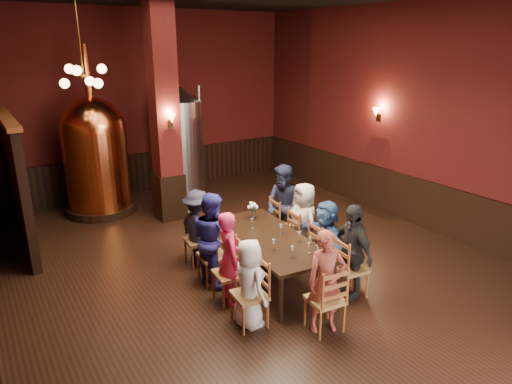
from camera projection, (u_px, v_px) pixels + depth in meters
room at (247, 136)px, 7.37m from camera, size 10.00×10.02×4.50m
wainscot_right at (402, 196)px, 9.95m from camera, size 0.08×9.90×1.00m
wainscot_back at (148, 171)px, 11.88m from camera, size 7.90×0.08×1.00m
column at (164, 116)px, 9.46m from camera, size 0.58×0.58×4.50m
partition at (15, 181)px, 8.62m from camera, size 0.22×3.50×2.40m
pendant_cluster at (84, 76)px, 8.50m from camera, size 0.90×0.90×1.70m
sconce_wall at (379, 114)px, 10.03m from camera, size 0.20×0.20×0.36m
sconce_column at (170, 120)px, 9.23m from camera, size 0.20×0.20×0.36m
dining_table at (270, 240)px, 7.29m from camera, size 1.24×2.49×0.75m
chair_0 at (249, 295)px, 6.15m from camera, size 0.50×0.50×0.92m
person_0 at (249, 284)px, 6.09m from camera, size 0.41×0.62×1.26m
chair_1 at (229, 273)px, 6.71m from camera, size 0.50×0.50×0.92m
person_1 at (229, 258)px, 6.63m from camera, size 0.45×0.58×1.43m
chair_2 at (213, 256)px, 7.27m from camera, size 0.50×0.50×0.92m
person_2 at (212, 239)px, 7.18m from camera, size 0.45×0.77×1.51m
chair_3 at (198, 240)px, 7.84m from camera, size 0.50×0.50×0.92m
person_3 at (198, 228)px, 7.77m from camera, size 0.61×0.93×1.36m
chair_4 at (351, 268)px, 6.87m from camera, size 0.50×0.50×0.92m
person_4 at (352, 251)px, 6.79m from camera, size 0.47×0.91×1.48m
chair_5 at (325, 251)px, 7.44m from camera, size 0.50×0.50×0.92m
person_5 at (325, 239)px, 7.38m from camera, size 0.55×1.27×1.32m
chair_6 at (303, 236)px, 8.00m from camera, size 0.50×0.50×0.92m
person_6 at (304, 223)px, 7.92m from camera, size 0.51×0.73×1.43m
chair_7 at (284, 223)px, 8.57m from camera, size 0.50×0.50×0.92m
person_7 at (284, 207)px, 8.47m from camera, size 0.58×0.84×1.58m
chair_8 at (325, 299)px, 6.04m from camera, size 0.50×0.50×0.92m
person_8 at (326, 282)px, 5.96m from camera, size 0.61×0.50×1.43m
copper_kettle at (96, 155)px, 10.07m from camera, size 1.55×1.55×3.67m
steel_vessel at (181, 140)px, 11.42m from camera, size 1.20×1.20×2.72m
rose_vase at (253, 208)px, 7.93m from camera, size 0.18×0.18×0.31m
wine_glass_0 at (300, 237)px, 7.06m from camera, size 0.07×0.07×0.17m
wine_glass_1 at (252, 223)px, 7.57m from camera, size 0.07×0.07×0.17m
wine_glass_2 at (274, 245)px, 6.78m from camera, size 0.07×0.07×0.17m
wine_glass_3 at (318, 251)px, 6.56m from camera, size 0.07×0.07×0.17m
wine_glass_4 at (281, 229)px, 7.34m from camera, size 0.07×0.07×0.17m
wine_glass_5 at (293, 252)px, 6.55m from camera, size 0.07×0.07×0.17m
wine_glass_6 at (309, 248)px, 6.67m from camera, size 0.07×0.07×0.17m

